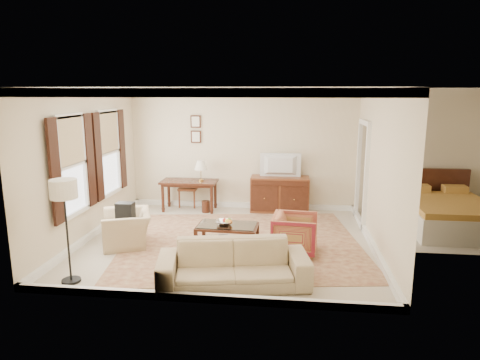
% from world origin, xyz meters
% --- Properties ---
extents(room_shell, '(5.51, 5.01, 2.91)m').
position_xyz_m(room_shell, '(0.00, 0.00, 2.47)').
color(room_shell, beige).
rests_on(room_shell, ground).
extents(annex_bedroom, '(3.00, 2.70, 2.90)m').
position_xyz_m(annex_bedroom, '(4.49, 1.15, 0.34)').
color(annex_bedroom, beige).
rests_on(annex_bedroom, ground).
extents(window_front, '(0.12, 1.56, 1.80)m').
position_xyz_m(window_front, '(-2.70, -0.70, 1.55)').
color(window_front, '#CCB284').
rests_on(window_front, room_shell).
extents(window_rear, '(0.12, 1.56, 1.80)m').
position_xyz_m(window_rear, '(-2.70, 0.90, 1.55)').
color(window_rear, '#CCB284').
rests_on(window_rear, room_shell).
extents(doorway, '(0.10, 1.12, 2.25)m').
position_xyz_m(doorway, '(2.71, 1.50, 1.08)').
color(doorway, white).
rests_on(doorway, room_shell).
extents(rug, '(4.95, 4.41, 0.01)m').
position_xyz_m(rug, '(0.26, -0.08, 0.01)').
color(rug, brown).
rests_on(rug, room_shell).
extents(writing_desk, '(1.34, 0.67, 0.73)m').
position_xyz_m(writing_desk, '(-1.24, 2.07, 0.62)').
color(writing_desk, '#411E12').
rests_on(writing_desk, room_shell).
extents(desk_chair, '(0.55, 0.55, 1.05)m').
position_xyz_m(desk_chair, '(-1.35, 2.42, 0.53)').
color(desk_chair, brown).
rests_on(desk_chair, room_shell).
extents(desk_lamp, '(0.32, 0.32, 0.50)m').
position_xyz_m(desk_lamp, '(-0.95, 2.07, 0.98)').
color(desk_lamp, silver).
rests_on(desk_lamp, writing_desk).
extents(framed_prints, '(0.25, 0.04, 0.68)m').
position_xyz_m(framed_prints, '(-1.14, 2.47, 1.94)').
color(framed_prints, '#411E12').
rests_on(framed_prints, room_shell).
extents(sideboard, '(1.38, 0.53, 0.85)m').
position_xyz_m(sideboard, '(0.93, 2.20, 0.42)').
color(sideboard, brown).
rests_on(sideboard, room_shell).
extents(tv, '(0.92, 0.53, 0.12)m').
position_xyz_m(tv, '(0.93, 2.18, 1.31)').
color(tv, black).
rests_on(tv, sideboard).
extents(coffee_table, '(1.13, 0.69, 0.47)m').
position_xyz_m(coffee_table, '(0.05, -0.41, 0.36)').
color(coffee_table, '#411E12').
rests_on(coffee_table, room_shell).
extents(fruit_bowl, '(0.42, 0.42, 0.10)m').
position_xyz_m(fruit_bowl, '(-0.01, -0.42, 0.52)').
color(fruit_bowl, silver).
rests_on(fruit_bowl, coffee_table).
extents(book_a, '(0.28, 0.07, 0.38)m').
position_xyz_m(book_a, '(-0.15, -0.30, 0.18)').
color(book_a, brown).
rests_on(book_a, coffee_table).
extents(book_b, '(0.22, 0.22, 0.38)m').
position_xyz_m(book_b, '(0.23, -0.44, 0.18)').
color(book_b, brown).
rests_on(book_b, coffee_table).
extents(striped_armchair, '(0.78, 0.82, 0.79)m').
position_xyz_m(striped_armchair, '(1.28, -0.48, 0.39)').
color(striped_armchair, maroon).
rests_on(striped_armchair, room_shell).
extents(club_armchair, '(0.95, 1.15, 0.86)m').
position_xyz_m(club_armchair, '(-1.86, -0.41, 0.43)').
color(club_armchair, tan).
rests_on(club_armchair, room_shell).
extents(backpack, '(0.25, 0.34, 0.40)m').
position_xyz_m(backpack, '(-1.87, -0.42, 0.67)').
color(backpack, black).
rests_on(backpack, club_armchair).
extents(sofa, '(2.31, 1.05, 0.87)m').
position_xyz_m(sofa, '(0.36, -1.88, 0.44)').
color(sofa, tan).
rests_on(sofa, room_shell).
extents(floor_lamp, '(0.39, 0.39, 1.59)m').
position_xyz_m(floor_lamp, '(-2.11, -2.07, 1.34)').
color(floor_lamp, black).
rests_on(floor_lamp, room_shell).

